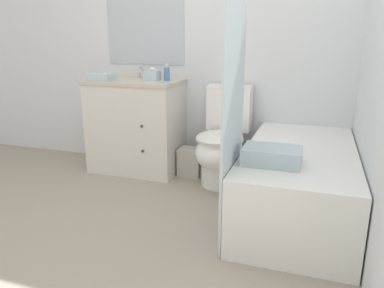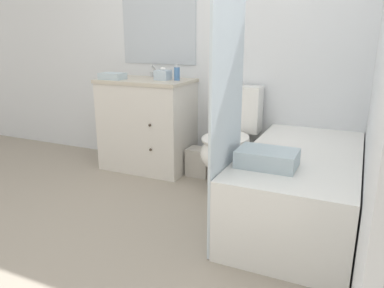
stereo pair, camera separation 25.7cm
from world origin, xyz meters
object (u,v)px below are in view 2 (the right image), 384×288
(vanity_cabinet, at_px, (148,123))
(sink_faucet, at_px, (156,73))
(toilet, at_px, (229,145))
(bath_towel_folded, at_px, (267,158))
(wastebasket, at_px, (199,162))
(tissue_box, at_px, (163,75))
(hand_towel_folded, at_px, (113,76))
(bathtub, at_px, (300,186))
(soap_dispenser, at_px, (177,73))

(vanity_cabinet, distance_m, sink_faucet, 0.48)
(sink_faucet, relative_size, toilet, 0.17)
(toilet, bearing_deg, vanity_cabinet, 172.95)
(vanity_cabinet, distance_m, bath_towel_folded, 1.59)
(toilet, distance_m, wastebasket, 0.40)
(wastebasket, relative_size, tissue_box, 2.04)
(sink_faucet, height_order, tissue_box, sink_faucet)
(sink_faucet, bearing_deg, toilet, -18.63)
(wastebasket, height_order, hand_towel_folded, hand_towel_folded)
(hand_towel_folded, bearing_deg, sink_faucet, 50.83)
(wastebasket, bearing_deg, sink_faucet, 161.39)
(toilet, xyz_separation_m, hand_towel_folded, (-1.11, -0.04, 0.52))
(hand_towel_folded, bearing_deg, vanity_cabinet, 28.56)
(bathtub, bearing_deg, wastebasket, 153.11)
(bathtub, height_order, hand_towel_folded, hand_towel_folded)
(hand_towel_folded, height_order, bath_towel_folded, hand_towel_folded)
(hand_towel_folded, bearing_deg, wastebasket, 10.51)
(bathtub, distance_m, tissue_box, 1.55)
(sink_faucet, bearing_deg, vanity_cabinet, -90.00)
(tissue_box, xyz_separation_m, hand_towel_folded, (-0.43, -0.15, -0.02))
(wastebasket, bearing_deg, soap_dispenser, 172.97)
(sink_faucet, distance_m, hand_towel_folded, 0.42)
(toilet, bearing_deg, sink_faucet, 161.37)
(toilet, relative_size, soap_dispenser, 5.70)
(vanity_cabinet, bearing_deg, wastebasket, 0.32)
(toilet, bearing_deg, soap_dispenser, 166.06)
(bathtub, bearing_deg, toilet, 149.45)
(vanity_cabinet, xyz_separation_m, toilet, (0.84, -0.10, -0.08))
(vanity_cabinet, bearing_deg, tissue_box, 2.06)
(wastebasket, bearing_deg, bathtub, -26.89)
(tissue_box, height_order, soap_dispenser, soap_dispenser)
(wastebasket, distance_m, hand_towel_folded, 1.10)
(vanity_cabinet, height_order, bathtub, vanity_cabinet)
(soap_dispenser, bearing_deg, hand_towel_folded, -162.75)
(toilet, xyz_separation_m, tissue_box, (-0.67, 0.11, 0.54))
(bathtub, relative_size, wastebasket, 5.88)
(toilet, relative_size, wastebasket, 3.24)
(bathtub, xyz_separation_m, tissue_box, (-1.32, 0.49, 0.65))
(tissue_box, distance_m, soap_dispenser, 0.13)
(sink_faucet, xyz_separation_m, tissue_box, (0.17, -0.17, 0.01))
(toilet, bearing_deg, bath_towel_folded, -56.76)
(toilet, height_order, bathtub, toilet)
(sink_faucet, distance_m, bathtub, 1.75)
(bathtub, bearing_deg, hand_towel_folded, 168.97)
(wastebasket, bearing_deg, tissue_box, 179.48)
(sink_faucet, relative_size, hand_towel_folded, 0.65)
(toilet, xyz_separation_m, soap_dispenser, (-0.54, 0.14, 0.56))
(wastebasket, bearing_deg, bath_towel_folded, -46.68)
(vanity_cabinet, bearing_deg, soap_dispenser, 5.93)
(wastebasket, bearing_deg, hand_towel_folded, -169.49)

